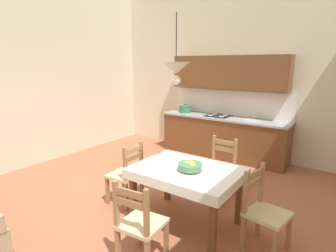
{
  "coord_description": "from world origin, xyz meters",
  "views": [
    {
      "loc": [
        2.49,
        -2.82,
        2.04
      ],
      "look_at": [
        -0.05,
        0.76,
        1.04
      ],
      "focal_mm": 29.48,
      "sensor_mm": 36.0,
      "label": 1
    }
  ],
  "objects_px": {
    "dining_chair_kitchen_side": "(220,170)",
    "dining_chair_window_side": "(264,212)",
    "dining_chair_tv_side": "(126,175)",
    "dining_chair_camera_side": "(140,225)",
    "fruit_bowl": "(190,166)",
    "dining_table": "(186,178)",
    "pendant_lamp": "(176,69)",
    "kitchen_cabinetry": "(224,118)"
  },
  "relations": [
    {
      "from": "dining_chair_kitchen_side",
      "to": "dining_chair_window_side",
      "type": "bearing_deg",
      "value": -42.71
    },
    {
      "from": "dining_chair_tv_side",
      "to": "dining_chair_camera_side",
      "type": "bearing_deg",
      "value": -40.56
    },
    {
      "from": "dining_chair_tv_side",
      "to": "fruit_bowl",
      "type": "distance_m",
      "value": 1.13
    },
    {
      "from": "dining_table",
      "to": "pendant_lamp",
      "type": "height_order",
      "value": "pendant_lamp"
    },
    {
      "from": "kitchen_cabinetry",
      "to": "dining_table",
      "type": "distance_m",
      "value": 2.88
    },
    {
      "from": "pendant_lamp",
      "to": "fruit_bowl",
      "type": "bearing_deg",
      "value": 3.11
    },
    {
      "from": "fruit_bowl",
      "to": "pendant_lamp",
      "type": "height_order",
      "value": "pendant_lamp"
    },
    {
      "from": "kitchen_cabinetry",
      "to": "dining_table",
      "type": "bearing_deg",
      "value": -75.04
    },
    {
      "from": "dining_table",
      "to": "pendant_lamp",
      "type": "distance_m",
      "value": 1.36
    },
    {
      "from": "dining_table",
      "to": "pendant_lamp",
      "type": "relative_size",
      "value": 1.63
    },
    {
      "from": "kitchen_cabinetry",
      "to": "pendant_lamp",
      "type": "bearing_deg",
      "value": -77.87
    },
    {
      "from": "fruit_bowl",
      "to": "dining_chair_tv_side",
      "type": "bearing_deg",
      "value": -179.52
    },
    {
      "from": "dining_table",
      "to": "dining_chair_tv_side",
      "type": "relative_size",
      "value": 1.41
    },
    {
      "from": "dining_chair_kitchen_side",
      "to": "pendant_lamp",
      "type": "bearing_deg",
      "value": -99.9
    },
    {
      "from": "dining_chair_camera_side",
      "to": "pendant_lamp",
      "type": "height_order",
      "value": "pendant_lamp"
    },
    {
      "from": "dining_chair_camera_side",
      "to": "dining_chair_tv_side",
      "type": "height_order",
      "value": "same"
    },
    {
      "from": "dining_chair_tv_side",
      "to": "dining_chair_kitchen_side",
      "type": "bearing_deg",
      "value": 43.13
    },
    {
      "from": "fruit_bowl",
      "to": "pendant_lamp",
      "type": "relative_size",
      "value": 0.37
    },
    {
      "from": "dining_chair_window_side",
      "to": "kitchen_cabinetry",
      "type": "bearing_deg",
      "value": 122.12
    },
    {
      "from": "dining_chair_camera_side",
      "to": "fruit_bowl",
      "type": "xyz_separation_m",
      "value": [
        0.07,
        0.87,
        0.37
      ]
    },
    {
      "from": "dining_table",
      "to": "fruit_bowl",
      "type": "distance_m",
      "value": 0.21
    },
    {
      "from": "dining_chair_window_side",
      "to": "dining_chair_kitchen_side",
      "type": "xyz_separation_m",
      "value": [
        -0.92,
        0.85,
        0.0
      ]
    },
    {
      "from": "dining_table",
      "to": "dining_chair_window_side",
      "type": "distance_m",
      "value": 0.98
    },
    {
      "from": "dining_table",
      "to": "dining_chair_window_side",
      "type": "relative_size",
      "value": 1.41
    },
    {
      "from": "kitchen_cabinetry",
      "to": "dining_chair_window_side",
      "type": "relative_size",
      "value": 3.01
    },
    {
      "from": "fruit_bowl",
      "to": "kitchen_cabinetry",
      "type": "bearing_deg",
      "value": 106.13
    },
    {
      "from": "dining_table",
      "to": "dining_chair_kitchen_side",
      "type": "bearing_deg",
      "value": 87.84
    },
    {
      "from": "kitchen_cabinetry",
      "to": "dining_chair_window_side",
      "type": "bearing_deg",
      "value": -57.88
    },
    {
      "from": "dining_chair_camera_side",
      "to": "pendant_lamp",
      "type": "xyz_separation_m",
      "value": [
        -0.14,
        0.86,
        1.53
      ]
    },
    {
      "from": "dining_chair_kitchen_side",
      "to": "fruit_bowl",
      "type": "distance_m",
      "value": 1.03
    },
    {
      "from": "dining_chair_kitchen_side",
      "to": "fruit_bowl",
      "type": "height_order",
      "value": "dining_chair_kitchen_side"
    },
    {
      "from": "dining_chair_tv_side",
      "to": "dining_chair_kitchen_side",
      "type": "xyz_separation_m",
      "value": [
        1.03,
        0.97,
        0.0
      ]
    },
    {
      "from": "dining_chair_window_side",
      "to": "dining_chair_kitchen_side",
      "type": "height_order",
      "value": "same"
    },
    {
      "from": "dining_chair_window_side",
      "to": "fruit_bowl",
      "type": "height_order",
      "value": "dining_chair_window_side"
    },
    {
      "from": "dining_chair_tv_side",
      "to": "kitchen_cabinetry",
      "type": "bearing_deg",
      "value": 84.82
    },
    {
      "from": "kitchen_cabinetry",
      "to": "dining_chair_camera_side",
      "type": "height_order",
      "value": "kitchen_cabinetry"
    },
    {
      "from": "dining_chair_tv_side",
      "to": "fruit_bowl",
      "type": "xyz_separation_m",
      "value": [
        1.07,
        0.01,
        0.37
      ]
    },
    {
      "from": "kitchen_cabinetry",
      "to": "dining_chair_kitchen_side",
      "type": "bearing_deg",
      "value": -67.29
    },
    {
      "from": "kitchen_cabinetry",
      "to": "dining_chair_camera_side",
      "type": "relative_size",
      "value": 3.01
    },
    {
      "from": "dining_chair_camera_side",
      "to": "dining_chair_kitchen_side",
      "type": "distance_m",
      "value": 1.83
    },
    {
      "from": "dining_chair_tv_side",
      "to": "dining_chair_window_side",
      "type": "bearing_deg",
      "value": 3.34
    },
    {
      "from": "dining_chair_window_side",
      "to": "dining_chair_kitchen_side",
      "type": "bearing_deg",
      "value": 137.29
    }
  ]
}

